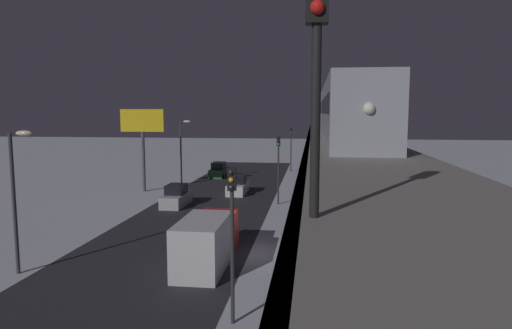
% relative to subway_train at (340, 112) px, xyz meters
% --- Properties ---
extents(ground_plane, '(240.00, 240.00, 0.00)m').
position_rel_subway_train_xyz_m(ground_plane, '(5.86, 9.46, -8.62)').
color(ground_plane, silver).
extents(avenue_asphalt, '(11.00, 98.45, 0.01)m').
position_rel_subway_train_xyz_m(avenue_asphalt, '(11.33, 9.46, -8.62)').
color(avenue_asphalt, '#28282D').
rests_on(avenue_asphalt, ground_plane).
extents(elevated_railway, '(5.00, 98.45, 6.84)m').
position_rel_subway_train_xyz_m(elevated_railway, '(0.09, 9.46, -2.75)').
color(elevated_railway, gray).
rests_on(elevated_railway, ground_plane).
extents(subway_train, '(2.94, 36.87, 3.40)m').
position_rel_subway_train_xyz_m(subway_train, '(0.00, 0.00, 0.00)').
color(subway_train, '#999EA8').
rests_on(subway_train, elevated_railway).
extents(rail_signal, '(0.36, 0.41, 4.00)m').
position_rel_subway_train_xyz_m(rail_signal, '(2.05, 28.45, 0.95)').
color(rail_signal, black).
rests_on(rail_signal, elevated_railway).
extents(sedan_green, '(1.91, 4.74, 1.97)m').
position_rel_subway_train_xyz_m(sedan_green, '(14.53, -22.27, -7.84)').
color(sedan_green, '#2D6038').
rests_on(sedan_green, ground_plane).
extents(sedan_white, '(1.80, 4.59, 1.97)m').
position_rel_subway_train_xyz_m(sedan_white, '(9.93, -10.40, -7.82)').
color(sedan_white, silver).
rests_on(sedan_white, ground_plane).
extents(sedan_silver, '(1.80, 4.62, 1.97)m').
position_rel_subway_train_xyz_m(sedan_silver, '(14.53, -3.61, -7.82)').
color(sedan_silver, '#B2B2B7').
rests_on(sedan_silver, ground_plane).
extents(box_truck, '(2.40, 7.40, 2.80)m').
position_rel_subway_train_xyz_m(box_truck, '(7.93, 11.64, -7.28)').
color(box_truck, '#A51E1E').
rests_on(box_truck, ground_plane).
extents(traffic_light_near, '(0.32, 0.44, 6.40)m').
position_rel_subway_train_xyz_m(traffic_light_near, '(5.23, 18.63, -4.43)').
color(traffic_light_near, '#2D2D2D').
rests_on(traffic_light_near, ground_plane).
extents(traffic_light_mid, '(0.32, 0.44, 6.40)m').
position_rel_subway_train_xyz_m(traffic_light_mid, '(5.23, -5.32, -4.43)').
color(traffic_light_mid, '#2D2D2D').
rests_on(traffic_light_mid, ground_plane).
extents(traffic_light_far, '(0.32, 0.44, 6.40)m').
position_rel_subway_train_xyz_m(traffic_light_far, '(5.23, -29.27, -4.43)').
color(traffic_light_far, '#2D2D2D').
rests_on(traffic_light_far, ground_plane).
extents(commercial_billboard, '(4.80, 0.36, 8.90)m').
position_rel_subway_train_xyz_m(commercial_billboard, '(20.27, -10.40, -1.79)').
color(commercial_billboard, '#4C4C51').
rests_on(commercial_billboard, ground_plane).
extents(street_lamp_near, '(1.35, 0.44, 7.65)m').
position_rel_subway_train_xyz_m(street_lamp_near, '(17.40, 14.46, -3.81)').
color(street_lamp_near, '#38383D').
rests_on(street_lamp_near, ground_plane).
extents(street_lamp_far, '(1.35, 0.44, 7.65)m').
position_rel_subway_train_xyz_m(street_lamp_far, '(17.40, -15.54, -3.81)').
color(street_lamp_far, '#38383D').
rests_on(street_lamp_far, ground_plane).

